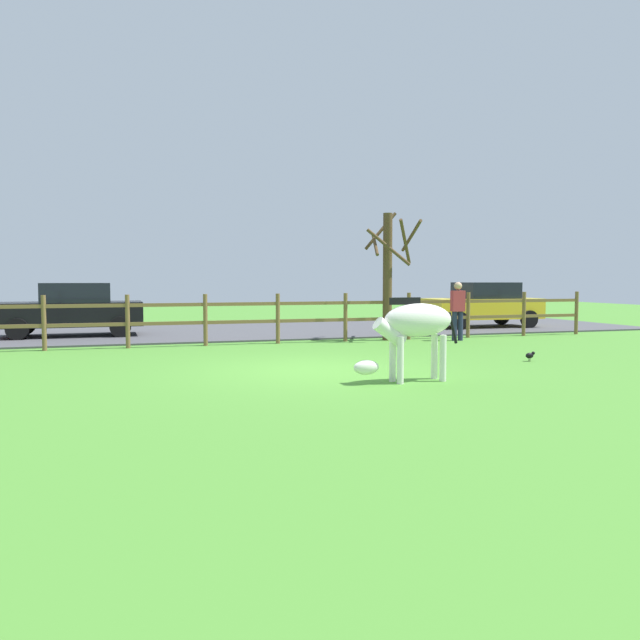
{
  "coord_description": "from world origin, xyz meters",
  "views": [
    {
      "loc": [
        -3.39,
        -11.2,
        1.71
      ],
      "look_at": [
        0.5,
        1.22,
        0.86
      ],
      "focal_mm": 35.09,
      "sensor_mm": 36.0,
      "label": 1
    }
  ],
  "objects_px": {
    "zebra": "(414,326)",
    "crow_on_grass": "(530,355)",
    "visitor_near_fence": "(458,308)",
    "parked_car_black": "(73,309)",
    "bare_tree": "(389,270)",
    "parked_car_yellow": "(483,304)"
  },
  "relations": [
    {
      "from": "parked_car_yellow",
      "to": "parked_car_black",
      "type": "bearing_deg",
      "value": 177.88
    },
    {
      "from": "parked_car_black",
      "to": "parked_car_yellow",
      "type": "relative_size",
      "value": 1.0
    },
    {
      "from": "zebra",
      "to": "crow_on_grass",
      "type": "height_order",
      "value": "zebra"
    },
    {
      "from": "bare_tree",
      "to": "zebra",
      "type": "height_order",
      "value": "bare_tree"
    },
    {
      "from": "parked_car_yellow",
      "to": "crow_on_grass",
      "type": "bearing_deg",
      "value": -115.73
    },
    {
      "from": "zebra",
      "to": "parked_car_black",
      "type": "bearing_deg",
      "value": 120.64
    },
    {
      "from": "crow_on_grass",
      "to": "visitor_near_fence",
      "type": "bearing_deg",
      "value": 79.62
    },
    {
      "from": "crow_on_grass",
      "to": "visitor_near_fence",
      "type": "relative_size",
      "value": 0.13
    },
    {
      "from": "parked_car_yellow",
      "to": "zebra",
      "type": "bearing_deg",
      "value": -127.18
    },
    {
      "from": "parked_car_black",
      "to": "visitor_near_fence",
      "type": "height_order",
      "value": "visitor_near_fence"
    },
    {
      "from": "parked_car_black",
      "to": "crow_on_grass",
      "type": "bearing_deg",
      "value": -42.02
    },
    {
      "from": "zebra",
      "to": "crow_on_grass",
      "type": "relative_size",
      "value": 9.01
    },
    {
      "from": "zebra",
      "to": "visitor_near_fence",
      "type": "bearing_deg",
      "value": 54.64
    },
    {
      "from": "zebra",
      "to": "crow_on_grass",
      "type": "xyz_separation_m",
      "value": [
        3.48,
        1.63,
        -0.8
      ]
    },
    {
      "from": "bare_tree",
      "to": "crow_on_grass",
      "type": "xyz_separation_m",
      "value": [
        0.99,
        -5.09,
        -1.85
      ]
    },
    {
      "from": "parked_car_black",
      "to": "bare_tree",
      "type": "bearing_deg",
      "value": -22.3
    },
    {
      "from": "zebra",
      "to": "parked_car_black",
      "type": "height_order",
      "value": "parked_car_black"
    },
    {
      "from": "bare_tree",
      "to": "parked_car_black",
      "type": "bearing_deg",
      "value": 157.7
    },
    {
      "from": "crow_on_grass",
      "to": "visitor_near_fence",
      "type": "height_order",
      "value": "visitor_near_fence"
    },
    {
      "from": "bare_tree",
      "to": "parked_car_black",
      "type": "distance_m",
      "value": 9.31
    },
    {
      "from": "parked_car_yellow",
      "to": "visitor_near_fence",
      "type": "xyz_separation_m",
      "value": [
        -3.1,
        -3.69,
        0.06
      ]
    },
    {
      "from": "visitor_near_fence",
      "to": "parked_car_yellow",
      "type": "bearing_deg",
      "value": 50.01
    }
  ]
}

